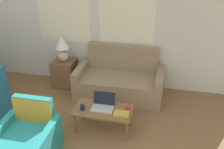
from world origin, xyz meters
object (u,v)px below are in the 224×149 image
(armchair, at_px, (28,142))
(coffee_table, at_px, (103,112))
(table_lamp, at_px, (62,47))
(book_red, at_px, (121,114))
(couch, at_px, (120,81))
(cup_yellow, at_px, (82,107))
(cup_navy, at_px, (128,107))
(laptop, at_px, (103,105))

(armchair, height_order, coffee_table, armchair)
(coffee_table, bearing_deg, armchair, -137.46)
(armchair, distance_m, table_lamp, 2.21)
(coffee_table, distance_m, book_red, 0.33)
(armchair, height_order, book_red, armchair)
(couch, distance_m, cup_yellow, 1.31)
(table_lamp, relative_size, cup_navy, 6.93)
(laptop, distance_m, cup_navy, 0.40)
(table_lamp, xyz_separation_m, book_red, (1.47, -1.36, -0.47))
(table_lamp, bearing_deg, book_red, -42.77)
(armchair, bearing_deg, book_red, 31.52)
(couch, bearing_deg, book_red, -78.37)
(coffee_table, relative_size, cup_yellow, 10.74)
(coffee_table, bearing_deg, couch, 87.44)
(table_lamp, distance_m, laptop, 1.73)
(laptop, xyz_separation_m, book_red, (0.32, -0.14, -0.03))
(laptop, bearing_deg, book_red, -22.86)
(couch, height_order, table_lamp, table_lamp)
(couch, distance_m, book_red, 1.29)
(cup_yellow, bearing_deg, laptop, 22.38)
(couch, xyz_separation_m, coffee_table, (-0.05, -1.17, 0.07))
(table_lamp, bearing_deg, laptop, -46.88)
(cup_navy, relative_size, cup_yellow, 0.89)
(coffee_table, relative_size, book_red, 3.85)
(cup_yellow, height_order, book_red, cup_yellow)
(couch, bearing_deg, cup_navy, -73.11)
(cup_navy, relative_size, book_red, 0.32)
(couch, distance_m, coffee_table, 1.17)
(couch, xyz_separation_m, laptop, (-0.07, -1.12, 0.17))
(book_red, bearing_deg, couch, 101.63)
(couch, relative_size, cup_yellow, 19.48)
(coffee_table, height_order, laptop, laptop)
(book_red, bearing_deg, armchair, -148.48)
(laptop, relative_size, book_red, 1.44)
(table_lamp, bearing_deg, armchair, -83.13)
(cup_navy, xyz_separation_m, cup_yellow, (-0.71, -0.17, 0.00))
(armchair, distance_m, cup_navy, 1.59)
(couch, height_order, book_red, couch)
(table_lamp, distance_m, book_red, 2.06)
(armchair, relative_size, table_lamp, 1.55)
(laptop, bearing_deg, armchair, -135.28)
(armchair, relative_size, cup_yellow, 9.57)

